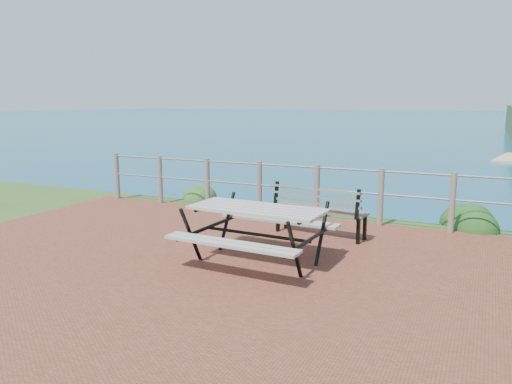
% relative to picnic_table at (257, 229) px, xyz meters
% --- Properties ---
extents(ground, '(10.00, 7.00, 0.12)m').
position_rel_picnic_table_xyz_m(ground, '(-0.07, -0.62, -0.48)').
color(ground, brown).
rests_on(ground, ground).
extents(ocean, '(1200.00, 1200.00, 0.00)m').
position_rel_picnic_table_xyz_m(ocean, '(-0.07, 199.38, -0.48)').
color(ocean, '#146F7D').
rests_on(ocean, ground).
extents(safety_railing, '(9.40, 0.10, 1.00)m').
position_rel_picnic_table_xyz_m(safety_railing, '(-0.07, 2.73, 0.09)').
color(safety_railing, '#6B5B4C').
rests_on(safety_railing, ground).
extents(picnic_table, '(1.81, 1.54, 0.75)m').
position_rel_picnic_table_xyz_m(picnic_table, '(0.00, 0.00, 0.00)').
color(picnic_table, gray).
rests_on(picnic_table, ground).
extents(park_bench, '(1.54, 0.56, 0.85)m').
position_rel_picnic_table_xyz_m(park_bench, '(0.34, 1.67, 0.08)').
color(park_bench, brown).
rests_on(park_bench, ground).
extents(shrub_lip_west, '(0.72, 0.72, 0.44)m').
position_rel_picnic_table_xyz_m(shrub_lip_west, '(-3.24, 3.57, -0.48)').
color(shrub_lip_west, '#275821').
rests_on(shrub_lip_west, ground).
extents(shrub_lip_east, '(0.79, 0.79, 0.53)m').
position_rel_picnic_table_xyz_m(shrub_lip_east, '(2.55, 3.36, -0.48)').
color(shrub_lip_east, '#154518').
rests_on(shrub_lip_east, ground).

